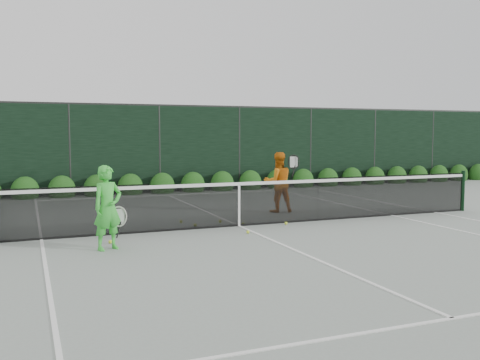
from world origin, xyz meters
name	(u,v)px	position (x,y,z in m)	size (l,w,h in m)	color
ground	(239,226)	(0.00, 0.00, 0.00)	(80.00, 80.00, 0.00)	gray
tennis_net	(238,202)	(-0.02, 0.00, 0.53)	(12.90, 0.10, 1.07)	black
player_woman	(108,208)	(-3.03, -1.35, 0.75)	(0.67, 0.54, 1.50)	green
player_man	(278,182)	(1.74, 1.62, 0.79)	(0.91, 0.69, 1.57)	orange
court_lines	(239,226)	(0.00, 0.00, 0.01)	(11.03, 23.83, 0.01)	white
windscreen_fence	(297,165)	(0.00, -2.71, 1.51)	(32.00, 21.07, 3.06)	black
hedge_row	(162,186)	(0.00, 7.15, 0.23)	(31.66, 0.65, 0.94)	#10370F
tennis_balls	(214,226)	(-0.59, -0.01, 0.03)	(4.05, 1.85, 0.07)	#D6E833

